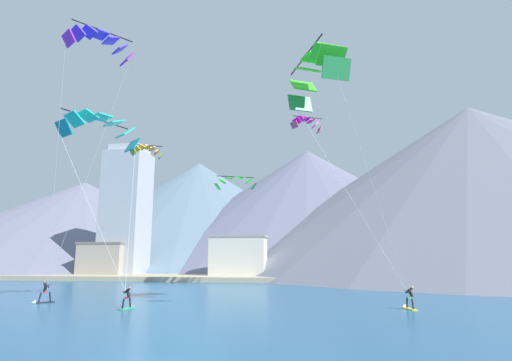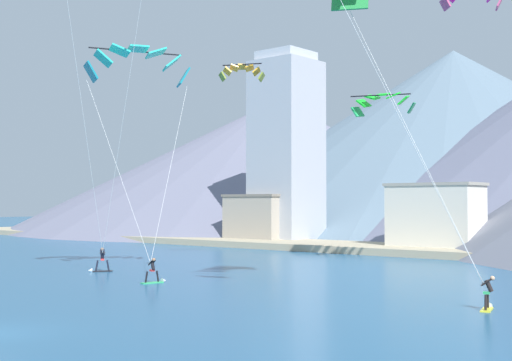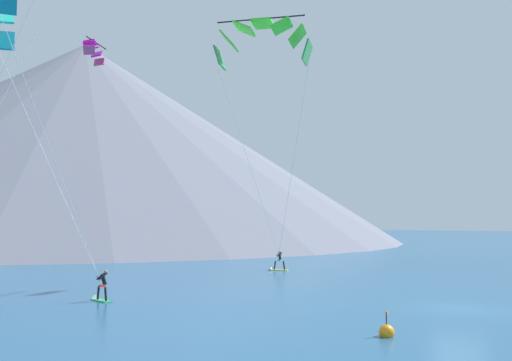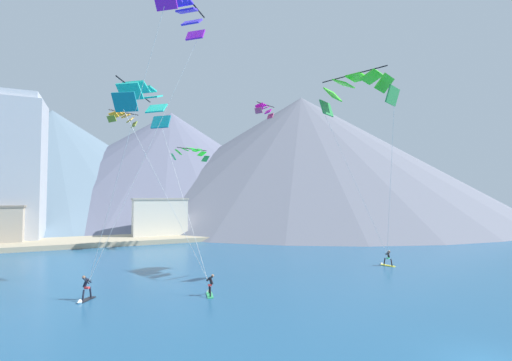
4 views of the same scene
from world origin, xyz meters
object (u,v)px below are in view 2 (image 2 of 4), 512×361
parafoil_kite_distant_mid_solo (383,101)px  kitesurfer_near_lead (100,264)px  kitesurfer_near_trail (155,276)px  kitesurfer_mid_center (488,299)px  parafoil_kite_distant_high_outer (242,71)px  parafoil_kite_near_trail (138,61)px

parafoil_kite_distant_mid_solo → kitesurfer_near_lead: bearing=-121.5°
kitesurfer_near_lead → kitesurfer_near_trail: kitesurfer_near_lead is taller
kitesurfer_mid_center → parafoil_kite_distant_high_outer: size_ratio=0.54×
kitesurfer_near_trail → parafoil_kite_near_trail: parafoil_kite_near_trail is taller
parafoil_kite_distant_high_outer → parafoil_kite_distant_mid_solo: 12.08m
kitesurfer_mid_center → parafoil_kite_distant_mid_solo: bearing=131.3°
parafoil_kite_distant_high_outer → parafoil_kite_distant_mid_solo: (9.25, 7.31, -2.63)m
kitesurfer_near_lead → kitesurfer_near_trail: 8.89m
parafoil_kite_near_trail → parafoil_kite_distant_mid_solo: parafoil_kite_near_trail is taller
kitesurfer_near_trail → parafoil_kite_distant_mid_solo: parafoil_kite_distant_mid_solo is taller
parafoil_kite_near_trail → parafoil_kite_distant_high_outer: parafoil_kite_distant_high_outer is taller
parafoil_kite_near_trail → parafoil_kite_distant_mid_solo: size_ratio=2.65×
kitesurfer_near_lead → parafoil_kite_distant_mid_solo: (12.08, 19.71, 12.90)m
parafoil_kite_distant_mid_solo → parafoil_kite_near_trail: bearing=-112.7°
kitesurfer_near_trail → parafoil_kite_near_trail: bearing=152.6°
kitesurfer_mid_center → parafoil_kite_distant_mid_solo: size_ratio=0.32×
kitesurfer_near_lead → parafoil_kite_distant_high_outer: (2.83, 12.40, 15.54)m
kitesurfer_near_lead → kitesurfer_near_trail: (8.61, -2.22, -0.11)m
parafoil_kite_near_trail → kitesurfer_near_lead: bearing=-176.8°
parafoil_kite_near_trail → parafoil_kite_distant_mid_solo: (8.16, 19.49, -1.48)m
kitesurfer_near_trail → kitesurfer_mid_center: (20.30, 2.74, 0.03)m
kitesurfer_mid_center → kitesurfer_near_lead: bearing=-179.0°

